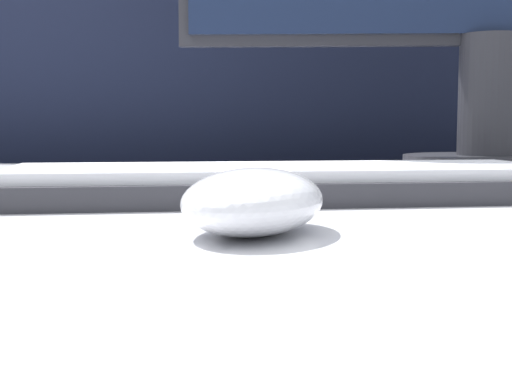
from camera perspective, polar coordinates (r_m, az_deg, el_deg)
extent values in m
cube|color=black|center=(1.14, -1.49, -8.72)|extent=(5.00, 0.03, 1.10)
ellipsoid|color=silver|center=(0.35, -0.17, -0.74)|extent=(0.09, 0.11, 0.03)
cube|color=#28282D|center=(0.53, 2.16, 0.39)|extent=(0.44, 0.21, 0.02)
cube|color=silver|center=(0.52, 2.16, 1.69)|extent=(0.41, 0.19, 0.01)
cylinder|color=#28282D|center=(0.83, 17.97, 2.13)|extent=(0.18, 0.18, 0.02)
cylinder|color=#28282D|center=(0.83, 18.13, 7.37)|extent=(0.07, 0.07, 0.13)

